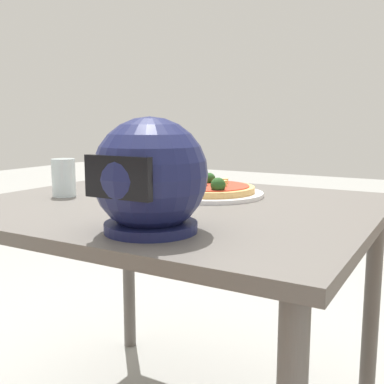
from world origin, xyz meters
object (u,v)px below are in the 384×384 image
object	(u,v)px
motorcycle_helmet	(150,178)
drinking_glass	(64,178)
dining_table	(173,231)
pizza	(210,188)

from	to	relation	value
motorcycle_helmet	drinking_glass	world-z (taller)	motorcycle_helmet
dining_table	pizza	distance (m)	0.18
dining_table	pizza	size ratio (longest dim) A/B	4.02
dining_table	drinking_glass	distance (m)	0.37
motorcycle_helmet	drinking_glass	xyz separation A→B (m)	(0.48, -0.24, -0.05)
pizza	motorcycle_helmet	world-z (taller)	motorcycle_helmet
drinking_glass	motorcycle_helmet	bearing A→B (deg)	153.81
dining_table	motorcycle_helmet	xyz separation A→B (m)	(-0.15, 0.32, 0.20)
drinking_glass	dining_table	bearing A→B (deg)	-166.35
dining_table	motorcycle_helmet	size ratio (longest dim) A/B	4.64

